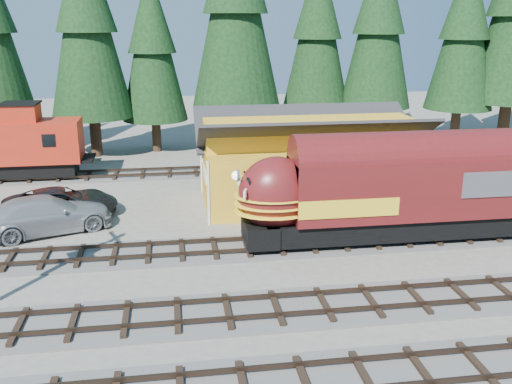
{
  "coord_description": "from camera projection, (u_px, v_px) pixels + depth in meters",
  "views": [
    {
      "loc": [
        -7.72,
        -20.35,
        10.21
      ],
      "look_at": [
        -4.06,
        4.0,
        2.74
      ],
      "focal_mm": 40.0,
      "sensor_mm": 36.0,
      "label": 1
    }
  ],
  "objects": [
    {
      "name": "pickup_truck_b",
      "position": [
        46.0,
        215.0,
        28.28
      ],
      "size": [
        6.87,
        4.7,
        1.85
      ],
      "primitive_type": "imported",
      "rotation": [
        0.0,
        0.0,
        1.94
      ],
      "color": "#999CA0",
      "rests_on": "ground"
    },
    {
      "name": "depot",
      "position": [
        310.0,
        152.0,
        32.39
      ],
      "size": [
        12.8,
        7.0,
        5.3
      ],
      "color": "#C38A1B",
      "rests_on": "ground"
    },
    {
      "name": "track_spur",
      "position": [
        140.0,
        174.0,
        38.91
      ],
      "size": [
        32.0,
        3.2,
        0.33
      ],
      "color": "#4C4947",
      "rests_on": "ground"
    },
    {
      "name": "locomotive",
      "position": [
        385.0,
        194.0,
        26.71
      ],
      "size": [
        14.71,
        2.92,
        4.0
      ],
      "color": "black",
      "rests_on": "ground"
    },
    {
      "name": "caboose",
      "position": [
        11.0,
        145.0,
        37.09
      ],
      "size": [
        9.02,
        2.62,
        4.69
      ],
      "color": "black",
      "rests_on": "ground"
    },
    {
      "name": "pickup_truck_a",
      "position": [
        61.0,
        203.0,
        30.4
      ],
      "size": [
        6.4,
        4.14,
        1.64
      ],
      "primitive_type": "imported",
      "rotation": [
        0.0,
        0.0,
        1.83
      ],
      "color": "black",
      "rests_on": "ground"
    },
    {
      "name": "conifer_backdrop",
      "position": [
        327.0,
        19.0,
        44.05
      ],
      "size": [
        79.71,
        21.85,
        16.99
      ],
      "color": "black",
      "rests_on": "ground"
    },
    {
      "name": "ground",
      "position": [
        368.0,
        280.0,
        23.32
      ],
      "size": [
        120.0,
        120.0,
        0.0
      ],
      "primitive_type": "plane",
      "color": "#6B665B",
      "rests_on": "ground"
    }
  ]
}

